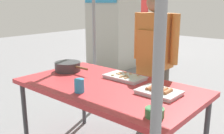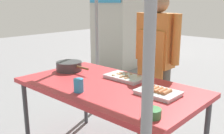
% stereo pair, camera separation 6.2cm
% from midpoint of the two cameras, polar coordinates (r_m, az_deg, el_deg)
% --- Properties ---
extents(stall_table, '(1.60, 0.90, 0.75)m').
position_cam_midpoint_polar(stall_table, '(2.25, -1.63, -5.25)').
color(stall_table, '#C63338').
rests_on(stall_table, ground).
extents(tray_grilled_sausages, '(0.32, 0.23, 0.05)m').
position_cam_midpoint_polar(tray_grilled_sausages, '(2.03, 9.47, -5.44)').
color(tray_grilled_sausages, silver).
rests_on(tray_grilled_sausages, stall_table).
extents(tray_meat_skewers, '(0.38, 0.22, 0.04)m').
position_cam_midpoint_polar(tray_meat_skewers, '(2.39, 2.17, -2.29)').
color(tray_meat_skewers, silver).
rests_on(tray_meat_skewers, stall_table).
extents(cooking_wok, '(0.42, 0.26, 0.10)m').
position_cam_midpoint_polar(cooking_wok, '(2.70, -10.41, 0.18)').
color(cooking_wok, '#38383A').
rests_on(cooking_wok, stall_table).
extents(condiment_bowl, '(0.12, 0.12, 0.06)m').
position_cam_midpoint_polar(condiment_bowl, '(1.64, 8.33, -9.95)').
color(condiment_bowl, '#33723F').
rests_on(condiment_bowl, stall_table).
extents(drink_cup_near_edge, '(0.08, 0.08, 0.11)m').
position_cam_midpoint_polar(drink_cup_near_edge, '(2.06, -8.13, -4.11)').
color(drink_cup_near_edge, '#338CBF').
rests_on(drink_cup_near_edge, stall_table).
extents(vendor_woman, '(0.52, 0.23, 1.55)m').
position_cam_midpoint_polar(vendor_woman, '(2.73, 8.79, 2.79)').
color(vendor_woman, '#595147').
rests_on(vendor_woman, ground).
extents(neighbor_stall_left, '(0.91, 0.60, 1.65)m').
position_cam_midpoint_polar(neighbor_stall_left, '(6.92, 6.02, 9.06)').
color(neighbor_stall_left, beige).
rests_on(neighbor_stall_left, ground).
extents(neighbor_stall_right, '(0.97, 0.81, 2.01)m').
position_cam_midpoint_polar(neighbor_stall_right, '(5.84, -0.13, 9.95)').
color(neighbor_stall_right, '#B7B2A8').
rests_on(neighbor_stall_right, ground).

